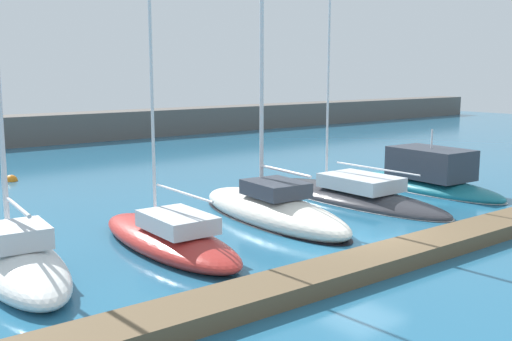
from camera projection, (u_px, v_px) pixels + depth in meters
The scene contains 9 objects.
ground_plane at pixel (359, 244), 19.66m from camera, with size 120.00×120.00×0.00m, color #236084.
dock_pier at pixel (411, 251), 18.06m from camera, with size 23.52×1.51×0.46m, color brown.
breakwater_seawall at pixel (24, 130), 45.50m from camera, with size 108.00×3.02×2.23m, color #5B5651.
sailboat_white_nearest at pixel (17, 258), 16.61m from camera, with size 2.84×7.43×14.05m.
sailboat_red_second at pixel (169, 237), 19.05m from camera, with size 2.55×7.59×11.73m.
sailboat_ivory_third at pixel (272, 210), 22.82m from camera, with size 3.26×8.75×13.81m.
sailboat_charcoal_fourth at pixel (351, 195), 26.32m from camera, with size 3.00×10.26×20.19m.
motorboat_teal_fifth at pixel (427, 178), 28.52m from camera, with size 3.09×8.41×3.17m.
mooring_buoy_orange at pixel (11, 181), 30.79m from camera, with size 0.64×0.64×0.64m, color orange.
Camera 1 is at (-14.38, -12.88, 5.53)m, focal length 42.70 mm.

